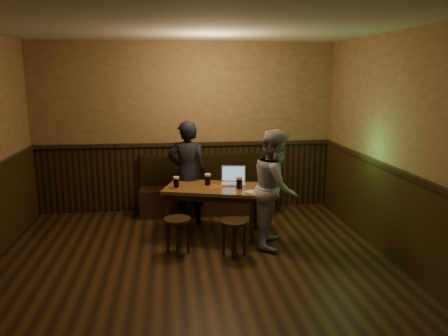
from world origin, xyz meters
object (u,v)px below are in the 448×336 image
Objects in this scene: bench at (207,194)px; stool_right at (234,228)px; pint_mid at (208,180)px; pint_right at (239,183)px; person_grey at (276,188)px; pub_table at (213,193)px; person_suit at (188,173)px; laptop at (233,179)px; stool_left at (178,225)px; pint_left at (176,182)px.

bench is 4.67× the size of stool_right.
pint_mid is 0.99× the size of pint_right.
person_grey is (0.86, -0.54, -0.01)m from pint_mid.
pub_table is 0.63m from person_suit.
pub_table is 3.77× the size of laptop.
bench is at bearing 85.97° from pint_mid.
stool_left is (-0.52, -1.67, 0.06)m from bench.
stool_left is at bearing 114.20° from person_grey.
pint_mid is 0.49m from person_suit.
pint_mid is (-0.26, 0.87, 0.42)m from stool_right.
person_suit reaches higher than pint_right.
person_suit is at bearing 122.93° from pint_mid.
pint_right is (0.35, -0.17, 0.18)m from pub_table.
stool_right is at bearing -14.11° from stool_left.
person_suit is at bearing 160.72° from laptop.
laptop reaches higher than pint_right.
person_grey is at bearing 6.34° from stool_left.
person_suit is at bearing 80.49° from stool_left.
stool_left is at bearing -107.37° from bench.
pint_mid is (-0.07, 0.08, 0.18)m from pub_table.
laptop is at bearing 10.04° from pint_left.
pint_right is (0.87, -0.17, 0.01)m from pint_left.
person_suit is (-0.34, 0.49, 0.19)m from pub_table.
bench is 1.36× the size of person_suit.
pub_table is 3.18× the size of stool_left.
stool_right is 1.19× the size of laptop.
person_grey reaches higher than pint_left.
person_grey is at bearing -13.81° from pub_table.
stool_left is 1.39m from person_grey.
pint_mid is (-0.07, -0.98, 0.49)m from bench.
stool_right is 2.65× the size of pint_right.
pub_table is at bearing 103.22° from stool_right.
person_suit is at bearing 141.18° from pub_table.
pub_table is at bearing 0.18° from pint_left.
person_suit is (-0.52, 1.28, 0.43)m from stool_right.
pint_right reaches higher than pub_table.
pint_mid is 0.11× the size of person_grey.
pint_right is at bearing -11.13° from pint_left.
laptop is at bearing -71.06° from bench.
pint_left is at bearing -170.11° from pint_mid.
pint_left is 0.53m from person_suit.
pint_right is 0.11× the size of person_grey.
stool_right is 0.77m from pint_right.
bench is 1.47× the size of pub_table.
stool_left is at bearing 165.89° from stool_right.
bench is at bearing 95.74° from stool_right.
pint_mid reaches higher than stool_left.
bench is 1.39× the size of person_grey.
laptop is at bearing 96.17° from pint_right.
pub_table is 0.85m from stool_right.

